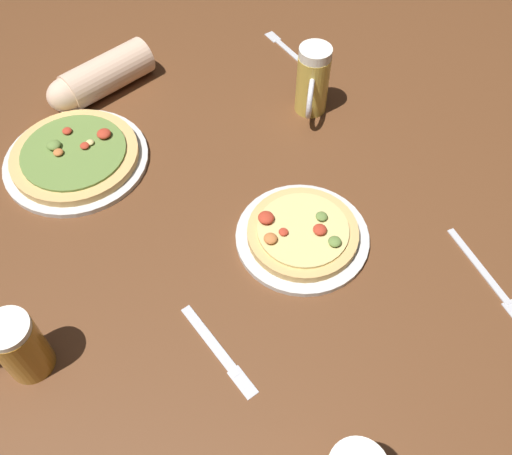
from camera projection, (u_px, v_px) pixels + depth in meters
name	position (u px, v px, depth m)	size (l,w,h in m)	color
ground_plane	(256.00, 238.00, 1.15)	(2.40, 2.40, 0.03)	brown
pizza_plate_near	(302.00, 234.00, 1.11)	(0.27, 0.27, 0.05)	silver
pizza_plate_far	(75.00, 157.00, 1.24)	(0.32, 0.32, 0.05)	silver
beer_mug_amber	(312.00, 82.00, 1.29)	(0.11, 0.11, 0.17)	gold
beer_mug_pale	(17.00, 347.00, 0.92)	(0.13, 0.08, 0.14)	#B27A23
fork_left	(486.00, 275.00, 1.07)	(0.06, 0.22, 0.01)	silver
knife_right	(218.00, 350.00, 0.98)	(0.04, 0.21, 0.01)	silver
fork_spare	(290.00, 51.00, 1.48)	(0.03, 0.21, 0.01)	silver
diner_arm	(97.00, 79.00, 1.35)	(0.28, 0.13, 0.09)	beige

